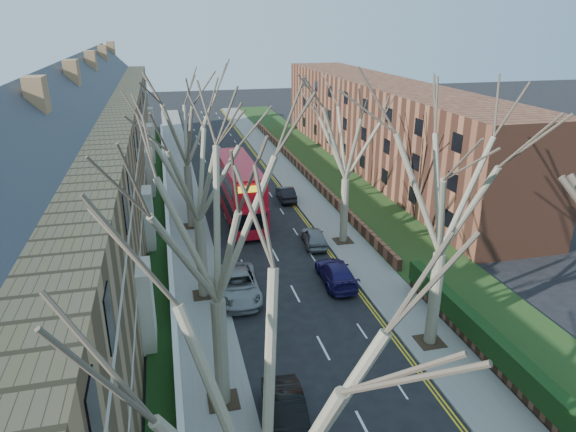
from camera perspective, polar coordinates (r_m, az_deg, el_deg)
pavement_left at (r=54.50m, az=-11.72°, el=3.02°), size 3.00×102.00×0.12m
pavement_right at (r=56.09m, az=0.62°, el=3.97°), size 3.00×102.00×0.12m
terrace_left at (r=45.75m, az=-21.37°, el=5.74°), size 9.70×78.00×13.60m
flats_right at (r=62.27m, az=10.14°, el=10.02°), size 13.97×54.00×10.00m
wall_hedge_right at (r=26.11m, az=26.24°, el=-17.32°), size 0.70×24.00×1.80m
front_wall_left at (r=46.72m, az=-13.32°, el=0.60°), size 0.30×78.00×1.00m
grass_verge_right at (r=57.30m, az=5.00°, el=4.35°), size 6.00×102.00×0.06m
tree_left_near at (r=11.77m, az=-2.95°, el=-18.24°), size 9.80×9.80×13.73m
tree_left_mid at (r=20.24m, az=-8.37°, el=1.03°), size 10.50×10.50×14.71m
tree_left_far at (r=29.90m, az=-10.31°, el=6.77°), size 10.15×10.15×14.22m
tree_left_dist at (r=41.59m, az=-11.53°, el=11.05°), size 10.50×10.50×14.71m
tree_right_mid at (r=25.61m, az=17.45°, el=4.51°), size 10.50×10.50×14.71m
tree_right_far at (r=38.01m, az=6.66°, el=9.94°), size 10.15×10.15×14.22m
double_decker_bus at (r=44.88m, az=-5.41°, el=2.72°), size 3.14×11.99×4.96m
car_left_mid at (r=23.22m, az=-0.13°, el=-21.30°), size 1.86×4.70×1.52m
car_left_far at (r=32.74m, az=-5.55°, el=-7.64°), size 2.82×5.73×1.56m
car_right_near at (r=34.34m, az=5.38°, el=-6.32°), size 2.28×5.04×1.43m
car_right_mid at (r=39.83m, az=2.93°, el=-2.33°), size 2.04×4.16×1.37m
car_right_far at (r=49.80m, az=-0.23°, el=2.50°), size 1.61×4.14×1.34m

